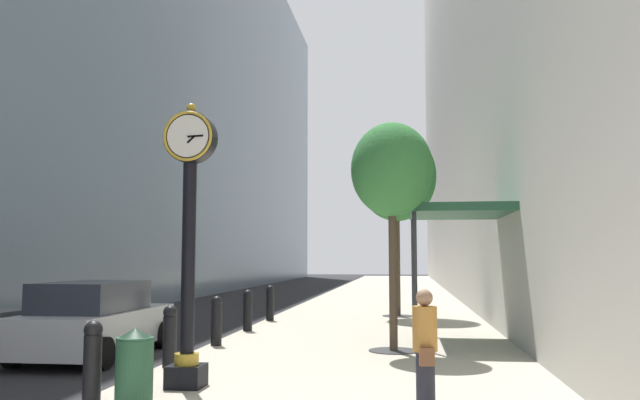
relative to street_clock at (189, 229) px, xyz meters
The scene contains 15 objects.
ground_plane 22.12m from the street_clock, 93.10° to the left, with size 110.00×110.00×0.00m, color #262628.
sidewalk_right 25.17m from the street_clock, 84.50° to the left, with size 7.18×80.00×0.14m, color #BCB29E.
building_block_left 30.02m from the street_clock, 116.51° to the left, with size 9.00×80.00×27.67m.
street_clock is the anchor object (origin of this frame).
bollard_nearest 2.46m from the street_clock, 127.35° to the right, with size 0.27×0.27×1.15m.
bollard_second 2.78m from the street_clock, 117.99° to the left, with size 0.27×0.27×1.15m.
bollard_third 5.26m from the street_clock, 101.15° to the left, with size 0.27×0.27×1.15m.
bollard_fourth 8.13m from the street_clock, 96.90° to the left, with size 0.27×0.27×1.15m.
bollard_fifth 11.08m from the street_clock, 94.99° to the left, with size 0.27×0.27×1.15m.
street_tree_near 5.65m from the street_clock, 54.37° to the left, with size 1.85×1.85×5.08m.
street_tree_mid_near 13.65m from the street_clock, 76.32° to the left, with size 2.81×2.81×6.57m.
trash_bin 2.34m from the street_clock, 105.35° to the right, with size 0.53×0.53×1.05m.
pedestrian_walking 4.17m from the street_clock, 14.19° to the right, with size 0.36×0.47×1.60m.
storefront_awning 8.12m from the street_clock, 54.07° to the left, with size 2.40×3.60×3.30m.
car_silver_near 5.26m from the street_clock, 133.00° to the left, with size 2.11×4.56×1.65m.
Camera 1 is at (4.65, -4.95, 2.17)m, focal length 36.28 mm.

